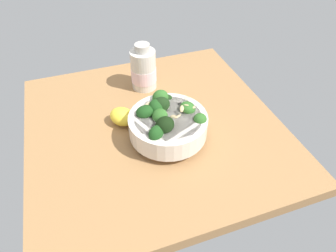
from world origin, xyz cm
name	(u,v)px	position (x,y,z in cm)	size (l,w,h in cm)	color
ground_plane	(154,129)	(0.00, 0.00, -1.69)	(65.97, 65.97, 3.38)	#996D42
bowl_of_broccoli	(167,123)	(1.83, -5.74, 4.85)	(19.40, 19.93, 11.03)	silver
lemon_wedge	(122,117)	(-7.67, 3.24, 2.31)	(7.00, 5.43, 4.63)	yellow
bottle_tall	(144,70)	(2.47, 17.84, 5.92)	(7.64, 7.64, 14.25)	beige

